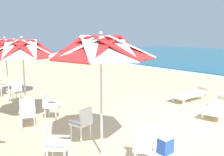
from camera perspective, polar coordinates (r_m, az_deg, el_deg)
The scene contains 13 objects.
ground_plane at distance 7.09m, azimuth 18.83°, elevation -12.08°, with size 80.00×80.00×0.00m, color beige.
beach_umbrella_0 at distance 4.80m, azimuth -2.79°, elevation 7.38°, with size 2.28×2.28×2.74m.
plastic_chair_0 at distance 5.00m, azimuth -14.15°, elevation -15.30°, with size 0.63×0.63×0.87m.
plastic_chair_1 at distance 5.98m, azimuth -7.33°, elevation -10.71°, with size 0.56×0.54×0.87m.
plastic_chair_2 at distance 4.86m, azimuth 8.31°, elevation -15.83°, with size 0.62×0.63×0.87m.
beach_umbrella_1 at distance 7.33m, azimuth -21.44°, elevation 6.67°, with size 2.18×2.18×2.65m.
plastic_chair_3 at distance 7.66m, azimuth -15.21°, elevation -6.29°, with size 0.63×0.63×0.87m.
plastic_chair_4 at distance 7.12m, azimuth -20.28°, elevation -7.84°, with size 0.58×0.56×0.87m.
beach_umbrella_2 at distance 10.64m, azimuth -25.09°, elevation 7.41°, with size 2.12×2.12×2.64m.
plastic_chair_6 at distance 10.03m, azimuth -22.99°, elevation -2.87°, with size 0.57×0.54×0.87m.
sun_lounger_1 at distance 8.74m, azimuth 25.06°, elevation -6.33°, with size 1.07×2.23×0.62m.
sun_lounger_2 at distance 10.20m, azimuth 19.13°, elevation -3.65°, with size 0.70×2.17×0.62m.
cooler_box at distance 5.64m, azimuth 12.20°, elevation -15.46°, with size 0.50×0.34×0.40m.
Camera 1 is at (3.47, -5.60, 2.62)m, focal length 36.73 mm.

